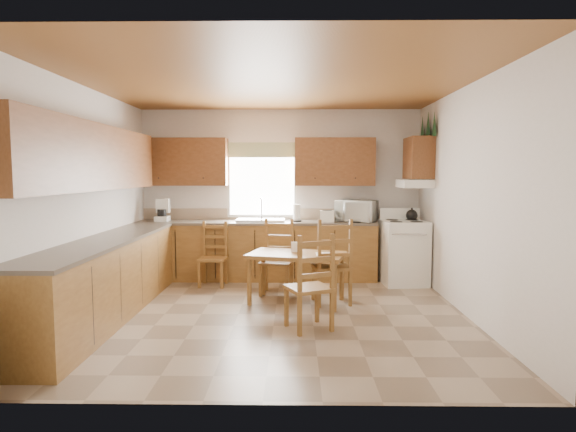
{
  "coord_description": "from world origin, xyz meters",
  "views": [
    {
      "loc": [
        0.23,
        -5.59,
        1.67
      ],
      "look_at": [
        0.15,
        0.3,
        1.15
      ],
      "focal_mm": 30.0,
      "sensor_mm": 36.0,
      "label": 1
    }
  ],
  "objects_px": {
    "dining_table": "(296,278)",
    "chair_far_right": "(276,257)",
    "chair_far_left": "(213,255)",
    "stove": "(403,253)",
    "chair_near_right": "(309,282)",
    "microwave": "(356,211)",
    "chair_near_left": "(331,261)"
  },
  "relations": [
    {
      "from": "microwave",
      "to": "chair_near_left",
      "type": "bearing_deg",
      "value": -85.74
    },
    {
      "from": "chair_near_left",
      "to": "chair_near_right",
      "type": "relative_size",
      "value": 1.06
    },
    {
      "from": "microwave",
      "to": "chair_near_right",
      "type": "xyz_separation_m",
      "value": [
        -0.82,
        -2.48,
        -0.57
      ]
    },
    {
      "from": "chair_near_left",
      "to": "microwave",
      "type": "bearing_deg",
      "value": -119.01
    },
    {
      "from": "chair_far_right",
      "to": "stove",
      "type": "bearing_deg",
      "value": 29.34
    },
    {
      "from": "chair_near_left",
      "to": "chair_far_left",
      "type": "xyz_separation_m",
      "value": [
        -1.69,
        0.92,
        -0.08
      ]
    },
    {
      "from": "chair_far_left",
      "to": "stove",
      "type": "bearing_deg",
      "value": 7.46
    },
    {
      "from": "chair_near_right",
      "to": "chair_far_right",
      "type": "bearing_deg",
      "value": -98.62
    },
    {
      "from": "microwave",
      "to": "dining_table",
      "type": "xyz_separation_m",
      "value": [
        -0.95,
        -1.42,
        -0.76
      ]
    },
    {
      "from": "microwave",
      "to": "dining_table",
      "type": "bearing_deg",
      "value": -100.2
    },
    {
      "from": "stove",
      "to": "chair_far_right",
      "type": "distance_m",
      "value": 2.01
    },
    {
      "from": "stove",
      "to": "chair_near_left",
      "type": "distance_m",
      "value": 1.61
    },
    {
      "from": "dining_table",
      "to": "chair_far_left",
      "type": "bearing_deg",
      "value": 157.97
    },
    {
      "from": "microwave",
      "to": "chair_far_left",
      "type": "relative_size",
      "value": 0.59
    },
    {
      "from": "microwave",
      "to": "chair_near_left",
      "type": "distance_m",
      "value": 1.6
    },
    {
      "from": "stove",
      "to": "chair_near_right",
      "type": "distance_m",
      "value": 2.62
    },
    {
      "from": "stove",
      "to": "chair_near_right",
      "type": "height_order",
      "value": "chair_near_right"
    },
    {
      "from": "chair_far_right",
      "to": "dining_table",
      "type": "bearing_deg",
      "value": -47.71
    },
    {
      "from": "dining_table",
      "to": "chair_near_left",
      "type": "xyz_separation_m",
      "value": [
        0.45,
        -0.01,
        0.22
      ]
    },
    {
      "from": "chair_far_left",
      "to": "chair_far_right",
      "type": "xyz_separation_m",
      "value": [
        0.96,
        -0.47,
        0.04
      ]
    },
    {
      "from": "stove",
      "to": "chair_far_right",
      "type": "height_order",
      "value": "chair_far_right"
    },
    {
      "from": "stove",
      "to": "chair_far_right",
      "type": "xyz_separation_m",
      "value": [
        -1.9,
        -0.65,
        0.04
      ]
    },
    {
      "from": "stove",
      "to": "dining_table",
      "type": "xyz_separation_m",
      "value": [
        -1.62,
        -1.1,
        -0.15
      ]
    },
    {
      "from": "stove",
      "to": "chair_near_left",
      "type": "relative_size",
      "value": 0.86
    },
    {
      "from": "chair_near_left",
      "to": "chair_far_right",
      "type": "relative_size",
      "value": 1.07
    },
    {
      "from": "stove",
      "to": "microwave",
      "type": "xyz_separation_m",
      "value": [
        -0.68,
        0.32,
        0.62
      ]
    },
    {
      "from": "microwave",
      "to": "dining_table",
      "type": "height_order",
      "value": "microwave"
    },
    {
      "from": "chair_near_left",
      "to": "chair_near_right",
      "type": "height_order",
      "value": "chair_near_left"
    },
    {
      "from": "stove",
      "to": "chair_near_right",
      "type": "bearing_deg",
      "value": -129.2
    },
    {
      "from": "chair_near_right",
      "to": "chair_far_left",
      "type": "height_order",
      "value": "chair_near_right"
    },
    {
      "from": "dining_table",
      "to": "chair_far_right",
      "type": "height_order",
      "value": "chair_far_right"
    },
    {
      "from": "chair_far_right",
      "to": "chair_far_left",
      "type": "bearing_deg",
      "value": 164.35
    }
  ]
}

